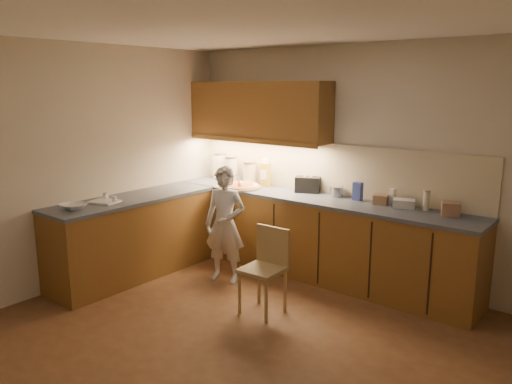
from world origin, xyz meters
The scene contains 24 objects.
room centered at (0.00, 0.00, 1.68)m, with size 4.54×4.50×2.62m.
l_counter centered at (-0.92, 1.25, 0.46)m, with size 3.77×2.62×0.92m.
backsplash centered at (-0.38, 1.99, 1.21)m, with size 3.75×0.02×0.58m, color beige.
upper_cabinets centered at (-1.27, 1.82, 1.85)m, with size 1.95×0.36×0.73m.
pizza_on_board centered at (-1.35, 1.55, 0.94)m, with size 0.54×0.54×0.22m.
child centered at (-1.02, 0.93, 0.65)m, with size 0.47×0.31×1.29m, color silver.
wooden_chair centered at (-0.19, 0.60, 0.48)m, with size 0.38×0.38×0.82m.
mixing_bowl centered at (-1.95, -0.33, 0.95)m, with size 0.25×0.25×0.06m, color white.
canister_a centered at (-1.98, 1.87, 1.10)m, with size 0.18×0.18×0.35m.
canister_b centered at (-1.77, 1.88, 1.05)m, with size 0.14×0.14×0.25m.
canister_c centered at (-1.72, 1.83, 1.09)m, with size 0.18×0.18×0.33m.
canister_d centered at (-1.43, 1.86, 1.06)m, with size 0.18×0.18×0.29m.
oil_jug centered at (-1.17, 1.86, 1.08)m, with size 0.12×0.09×0.34m.
toaster centered at (-0.56, 1.87, 1.01)m, with size 0.33×0.27×0.19m.
steel_pot centered at (-0.17, 1.88, 0.98)m, with size 0.15×0.15×0.12m.
blue_box centered at (0.10, 1.85, 1.02)m, with size 0.10×0.07×0.20m, color #324396.
card_box_a centered at (0.39, 1.82, 0.97)m, with size 0.14×0.10×0.10m, color #A47B58.
white_bottle centered at (0.48, 1.91, 1.00)m, with size 0.06×0.06×0.17m, color white.
flat_pack centered at (0.63, 1.84, 0.96)m, with size 0.22×0.15×0.09m, color silver.
tall_jar centered at (0.86, 1.86, 1.02)m, with size 0.07×0.07×0.21m.
card_box_b centered at (1.12, 1.81, 0.99)m, with size 0.17×0.13×0.13m, color tan.
dough_cloth centered at (-1.96, 0.05, 0.93)m, with size 0.29×0.23×0.02m, color white.
spice_jar_a centered at (-2.06, 0.13, 0.96)m, with size 0.06×0.06×0.08m, color silver.
spice_jar_b centered at (-1.87, 0.11, 0.96)m, with size 0.05×0.05×0.07m, color white.
Camera 1 is at (2.56, -3.00, 2.14)m, focal length 35.00 mm.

